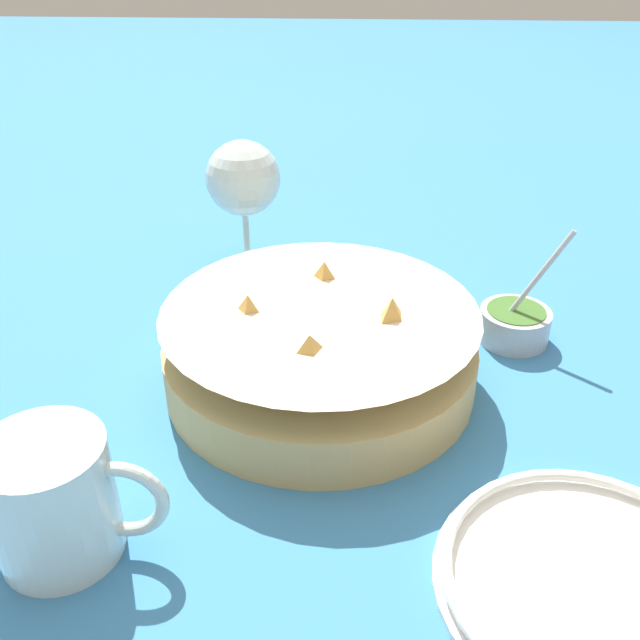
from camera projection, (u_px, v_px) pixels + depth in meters
name	position (u px, v px, depth m)	size (l,w,h in m)	color
ground_plane	(283.00, 358.00, 0.66)	(4.00, 4.00, 0.00)	teal
food_basket	(320.00, 351.00, 0.61)	(0.27, 0.27, 0.09)	tan
sauce_cup	(515.00, 323.00, 0.68)	(0.08, 0.07, 0.12)	#B7B7BC
wine_glass	(243.00, 183.00, 0.76)	(0.08, 0.08, 0.15)	silver
beer_mug	(56.00, 503.00, 0.45)	(0.12, 0.08, 0.09)	silver
side_plate	(593.00, 582.00, 0.44)	(0.20, 0.20, 0.01)	white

